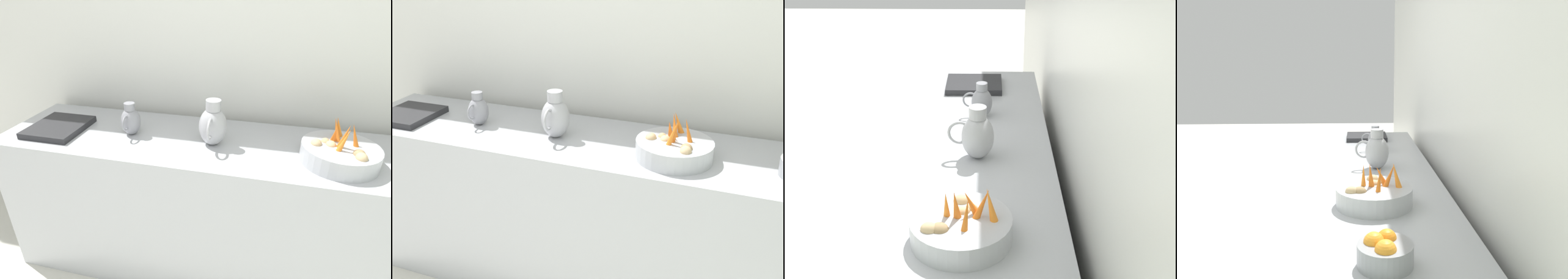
% 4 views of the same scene
% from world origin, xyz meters
% --- Properties ---
extents(tile_wall_left, '(0.10, 7.78, 3.00)m').
position_xyz_m(tile_wall_left, '(-1.95, 0.61, 1.50)').
color(tile_wall_left, silver).
rests_on(tile_wall_left, ground_plane).
extents(prep_counter, '(0.64, 2.76, 0.92)m').
position_xyz_m(prep_counter, '(-1.52, 0.11, 0.46)').
color(prep_counter, '#ADAFB5').
rests_on(prep_counter, ground_plane).
extents(vegetable_colander, '(0.37, 0.37, 0.21)m').
position_xyz_m(vegetable_colander, '(-1.44, 0.59, 0.97)').
color(vegetable_colander, '#ADAFB5').
rests_on(vegetable_colander, prep_counter).
extents(orange_bowl, '(0.19, 0.19, 0.11)m').
position_xyz_m(orange_bowl, '(-1.45, 1.15, 0.97)').
color(orange_bowl, gray).
rests_on(orange_bowl, prep_counter).
extents(metal_pitcher_tall, '(0.21, 0.15, 0.25)m').
position_xyz_m(metal_pitcher_tall, '(-1.48, -0.04, 1.04)').
color(metal_pitcher_tall, '#A3A3A8').
rests_on(metal_pitcher_tall, prep_counter).
extents(metal_pitcher_short, '(0.16, 0.11, 0.19)m').
position_xyz_m(metal_pitcher_short, '(-1.50, -0.52, 1.01)').
color(metal_pitcher_short, gray).
rests_on(metal_pitcher_short, prep_counter).
extents(counter_sink_basin, '(0.34, 0.30, 0.04)m').
position_xyz_m(counter_sink_basin, '(-1.45, -0.97, 0.94)').
color(counter_sink_basin, '#232326').
rests_on(counter_sink_basin, prep_counter).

